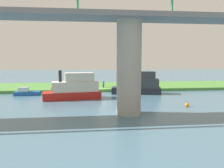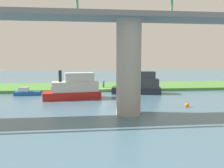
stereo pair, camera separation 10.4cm
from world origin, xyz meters
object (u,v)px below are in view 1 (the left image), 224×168
at_px(motorboat_red, 74,88).
at_px(houseboat_blue, 26,92).
at_px(person_on_bank, 103,84).
at_px(bridge_pylon, 129,68).
at_px(pontoon_yellow, 138,85).
at_px(marker_buoy, 187,105).
at_px(mooring_post, 136,85).

xyz_separation_m(motorboat_red, houseboat_blue, (7.73, -3.95, -1.07)).
bearing_deg(motorboat_red, person_on_bank, -120.25).
relative_size(bridge_pylon, motorboat_red, 1.15).
bearing_deg(bridge_pylon, pontoon_yellow, -107.17).
relative_size(pontoon_yellow, marker_buoy, 16.77).
relative_size(person_on_bank, mooring_post, 1.51).
height_order(mooring_post, motorboat_red, motorboat_red).
bearing_deg(person_on_bank, houseboat_blue, 19.48).
distance_m(bridge_pylon, mooring_post, 17.76).
bearing_deg(houseboat_blue, motorboat_red, 152.92).
bearing_deg(motorboat_red, bridge_pylon, 122.41).
bearing_deg(bridge_pylon, marker_buoy, -161.27).
xyz_separation_m(houseboat_blue, marker_buoy, (-21.61, 11.08, -0.22)).
bearing_deg(bridge_pylon, person_on_bank, -86.00).
distance_m(bridge_pylon, person_on_bank, 18.57).
relative_size(motorboat_red, pontoon_yellow, 1.01).
bearing_deg(pontoon_yellow, motorboat_red, 19.38).
distance_m(motorboat_red, marker_buoy, 15.66).
xyz_separation_m(person_on_bank, pontoon_yellow, (-5.40, 4.79, 0.31)).
bearing_deg(person_on_bank, pontoon_yellow, 138.42).
bearing_deg(motorboat_red, houseboat_blue, -27.08).
height_order(person_on_bank, houseboat_blue, person_on_bank).
relative_size(person_on_bank, pontoon_yellow, 0.17).
xyz_separation_m(bridge_pylon, motorboat_red, (6.18, -9.74, -3.32)).
bearing_deg(marker_buoy, person_on_bank, -60.03).
relative_size(bridge_pylon, mooring_post, 10.55).
relative_size(person_on_bank, motorboat_red, 0.16).
height_order(person_on_bank, motorboat_red, motorboat_red).
relative_size(motorboat_red, marker_buoy, 16.88).
distance_m(bridge_pylon, marker_buoy, 9.35).
distance_m(pontoon_yellow, houseboat_blue, 18.08).
relative_size(houseboat_blue, marker_buoy, 7.92).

